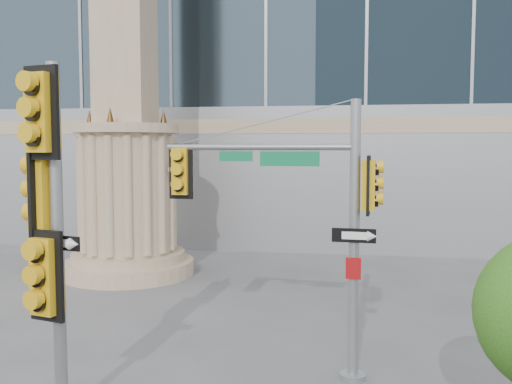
# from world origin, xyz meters

# --- Properties ---
(monument) EXTENTS (4.40, 4.40, 16.60)m
(monument) POSITION_xyz_m (-6.00, 9.00, 5.52)
(monument) COLOR tan
(monument) RESTS_ON ground
(main_signal_pole) EXTENTS (4.02, 0.68, 5.20)m
(main_signal_pole) POSITION_xyz_m (0.54, 1.38, 3.22)
(main_signal_pole) COLOR slate
(main_signal_pole) RESTS_ON ground
(secondary_signal_pole) EXTENTS (0.97, 0.87, 5.63)m
(secondary_signal_pole) POSITION_xyz_m (-3.22, -1.10, 3.31)
(secondary_signal_pole) COLOR slate
(secondary_signal_pole) RESTS_ON ground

